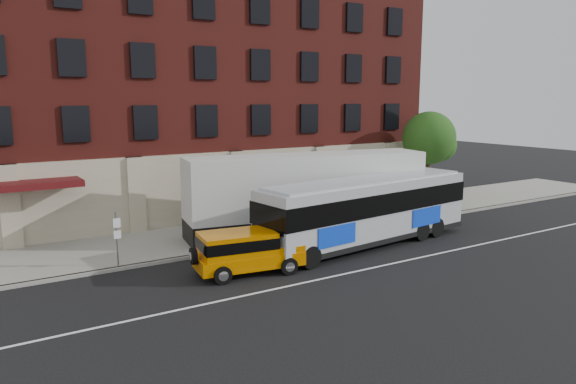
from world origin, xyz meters
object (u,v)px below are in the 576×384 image
shipping_container (308,195)px  city_bus (367,209)px  street_tree (430,140)px  sign_pole (117,236)px  yellow_suv (244,250)px

shipping_container → city_bus: bearing=-68.5°
street_tree → sign_pole: bearing=-171.4°
yellow_suv → city_bus: bearing=5.5°
shipping_container → yellow_suv: bearing=-145.9°
shipping_container → street_tree: bearing=12.8°
city_bus → yellow_suv: bearing=-174.5°
sign_pole → shipping_container: bearing=3.7°
sign_pole → yellow_suv: size_ratio=0.52×
street_tree → city_bus: 12.39m
sign_pole → city_bus: 11.82m
street_tree → yellow_suv: (-17.76, -6.70, -3.38)m
street_tree → yellow_suv: size_ratio=1.29×
sign_pole → yellow_suv: (4.28, -3.36, -0.42)m
city_bus → yellow_suv: 7.31m
street_tree → shipping_container: bearing=-167.2°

